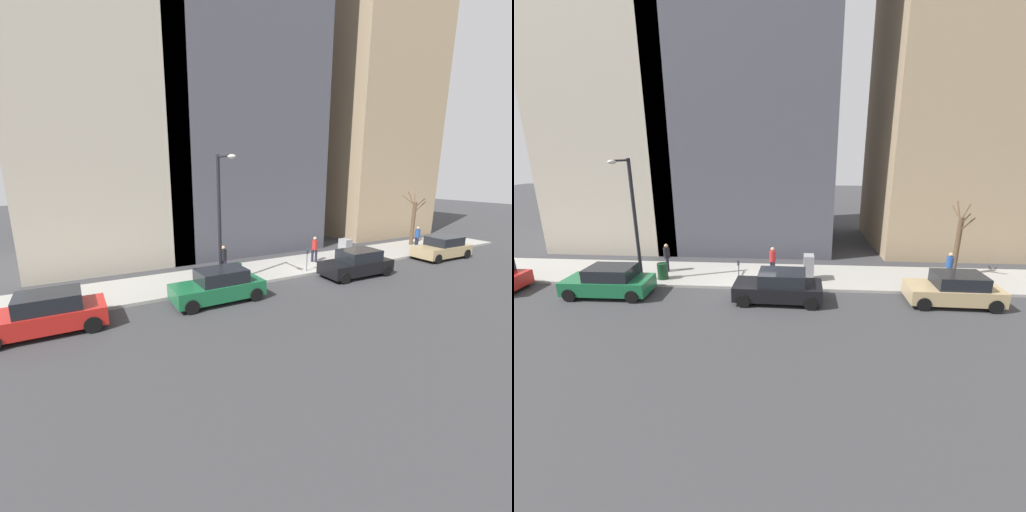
# 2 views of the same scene
# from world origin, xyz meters

# --- Properties ---
(ground_plane) EXTENTS (120.00, 120.00, 0.00)m
(ground_plane) POSITION_xyz_m (0.00, 0.00, 0.00)
(ground_plane) COLOR #38383A
(sidewalk) EXTENTS (4.00, 36.00, 0.15)m
(sidewalk) POSITION_xyz_m (2.00, 0.00, 0.07)
(sidewalk) COLOR #9E9B93
(sidewalk) RESTS_ON ground
(parked_car_tan) EXTENTS (1.98, 4.23, 1.52)m
(parked_car_tan) POSITION_xyz_m (-1.03, -9.74, 0.74)
(parked_car_tan) COLOR tan
(parked_car_tan) RESTS_ON ground
(parked_car_black) EXTENTS (1.99, 4.23, 1.52)m
(parked_car_black) POSITION_xyz_m (-1.29, -1.51, 0.74)
(parked_car_black) COLOR black
(parked_car_black) RESTS_ON ground
(parked_car_green) EXTENTS (1.98, 4.23, 1.52)m
(parked_car_green) POSITION_xyz_m (-1.21, 6.99, 0.74)
(parked_car_green) COLOR #196038
(parked_car_green) RESTS_ON ground
(parked_car_red) EXTENTS (1.94, 4.21, 1.52)m
(parked_car_red) POSITION_xyz_m (-1.10, 13.84, 0.74)
(parked_car_red) COLOR red
(parked_car_red) RESTS_ON ground
(parking_meter) EXTENTS (0.14, 0.10, 1.35)m
(parking_meter) POSITION_xyz_m (0.45, 0.73, 0.98)
(parking_meter) COLOR slate
(parking_meter) RESTS_ON sidewalk
(utility_box) EXTENTS (0.83, 0.61, 1.43)m
(utility_box) POSITION_xyz_m (1.30, -3.00, 0.85)
(utility_box) COLOR #A8A399
(utility_box) RESTS_ON sidewalk
(streetlamp) EXTENTS (1.97, 0.32, 6.50)m
(streetlamp) POSITION_xyz_m (0.28, 6.15, 4.02)
(streetlamp) COLOR black
(streetlamp) RESTS_ON sidewalk
(bare_tree) EXTENTS (1.98, 0.80, 4.19)m
(bare_tree) POSITION_xyz_m (2.62, -11.29, 2.07)
(bare_tree) COLOR brown
(bare_tree) RESTS_ON sidewalk
(trash_bin) EXTENTS (0.56, 0.56, 0.90)m
(trash_bin) POSITION_xyz_m (0.90, 5.08, 0.60)
(trash_bin) COLOR #14381E
(trash_bin) RESTS_ON sidewalk
(pedestrian_near_meter) EXTENTS (0.36, 0.36, 1.66)m
(pedestrian_near_meter) POSITION_xyz_m (1.55, -10.55, 1.09)
(pedestrian_near_meter) COLOR #1E1E2D
(pedestrian_near_meter) RESTS_ON sidewalk
(pedestrian_midblock) EXTENTS (0.36, 0.36, 1.66)m
(pedestrian_midblock) POSITION_xyz_m (1.93, -0.98, 1.09)
(pedestrian_midblock) COLOR #1E1E2D
(pedestrian_midblock) RESTS_ON sidewalk
(pedestrian_far_corner) EXTENTS (0.39, 0.36, 1.66)m
(pedestrian_far_corner) POSITION_xyz_m (2.19, 5.27, 1.09)
(pedestrian_far_corner) COLOR #1E1E2D
(pedestrian_far_corner) RESTS_ON sidewalk
(office_tower_left) EXTENTS (9.81, 9.81, 21.62)m
(office_tower_left) POSITION_xyz_m (10.41, -13.09, 10.81)
(office_tower_left) COLOR tan
(office_tower_left) RESTS_ON ground
(office_block_center) EXTENTS (11.87, 11.87, 26.14)m
(office_block_center) POSITION_xyz_m (11.44, 1.24, 13.07)
(office_block_center) COLOR #4C4C56
(office_block_center) RESTS_ON ground
(office_tower_right) EXTENTS (9.45, 9.45, 23.47)m
(office_tower_right) POSITION_xyz_m (10.23, 10.56, 11.74)
(office_tower_right) COLOR #BCB29E
(office_tower_right) RESTS_ON ground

